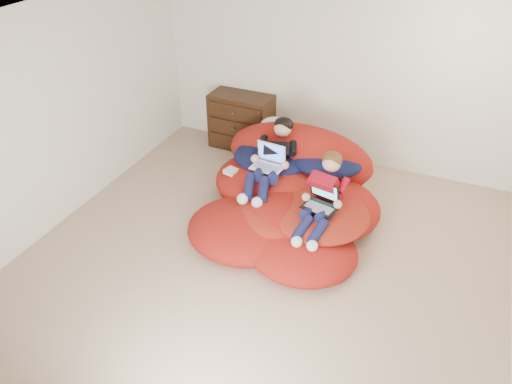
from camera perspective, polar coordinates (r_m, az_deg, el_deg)
name	(u,v)px	position (r m, az deg, el deg)	size (l,w,h in m)	color
room_shell	(264,242)	(5.38, 0.92, -5.70)	(5.10, 5.10, 2.77)	tan
dresser	(241,122)	(7.48, -1.69, 8.05)	(0.93, 0.53, 0.82)	#321D0D
beanbag_pile	(290,194)	(6.06, 3.91, -0.25)	(2.21, 2.46, 0.91)	#AF1C13
cream_pillow	(276,128)	(6.82, 2.34, 7.32)	(0.47, 0.30, 0.30)	beige
older_boy	(273,155)	(6.08, 1.95, 4.25)	(0.43, 1.23, 0.65)	black
younger_boy	(323,193)	(5.46, 7.72, -0.12)	(0.37, 1.03, 0.69)	maroon
laptop_white	(269,161)	(5.98, 1.50, 3.59)	(0.39, 0.33, 0.27)	silver
laptop_black	(322,200)	(5.45, 7.50, -0.90)	(0.40, 0.39, 0.26)	black
power_adapter	(231,171)	(6.20, -2.88, 2.39)	(0.14, 0.14, 0.05)	silver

